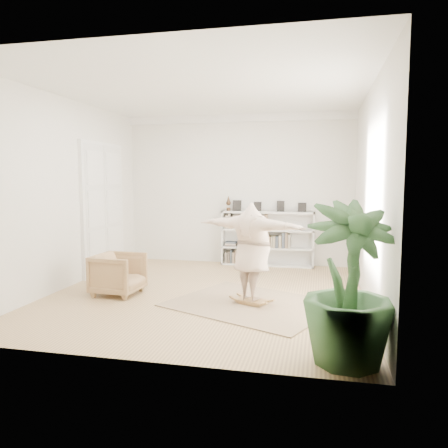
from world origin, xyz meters
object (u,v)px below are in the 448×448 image
Objects in this scene: person at (252,249)px; houseplant at (349,284)px; bookshelf at (267,239)px; armchair at (118,274)px; rocker_board at (252,301)px.

houseplant is (1.41, -2.05, -0.01)m from person.
armchair is (-2.30, -3.19, -0.26)m from bookshelf.
bookshelf is at bearing -63.85° from person.
armchair is 0.41× the size of person.
houseplant reaches higher than armchair.
houseplant reaches higher than bookshelf.
houseplant is at bearing -73.83° from bookshelf.
person is (0.00, 0.00, 0.86)m from rocker_board.
bookshelf is 5.60m from houseplant.
houseplant is (1.41, -2.05, 0.85)m from rocker_board.
bookshelf is 3.34m from person.
person reaches higher than armchair.
armchair is at bearing 20.45° from person.
person is 1.07× the size of houseplant.
houseplant reaches higher than person.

